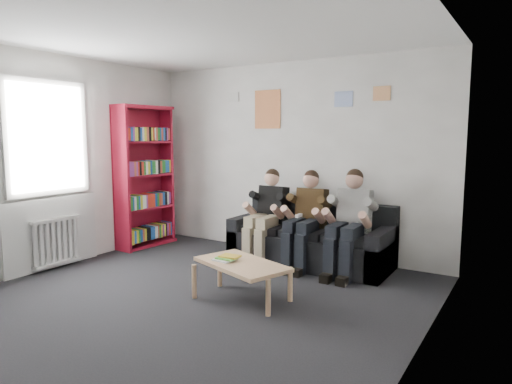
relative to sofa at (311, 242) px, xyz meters
The scene contains 14 objects.
room_shell 2.41m from the sofa, 103.21° to the right, with size 5.00×5.00×5.00m.
sofa is the anchor object (origin of this frame).
bookshelf 2.70m from the sofa, behind, with size 0.32×0.95×2.12m.
coffee_table 1.59m from the sofa, 91.30° to the right, with size 0.99×0.54×0.39m.
game_cases 1.63m from the sofa, 97.53° to the right, with size 0.24×0.21×0.05m.
person_left 0.69m from the sofa, 161.72° to the right, with size 0.37×0.79×1.23m.
person_middle 0.38m from the sofa, 90.00° to the right, with size 0.37×0.80×1.24m.
person_right 0.70m from the sofa, 18.50° to the right, with size 0.39×0.84×1.28m.
radiator 3.26m from the sofa, 144.22° to the right, with size 0.10×0.64×0.60m.
window 3.40m from the sofa, 144.96° to the right, with size 0.05×1.30×2.36m.
poster_large 2.01m from the sofa, 156.86° to the left, with size 0.42×0.01×0.55m, color gold.
poster_blue 1.92m from the sofa, 56.19° to the left, with size 0.25×0.01×0.20m, color #3F73D8.
poster_pink 2.09m from the sofa, 26.82° to the left, with size 0.22×0.01×0.18m, color #CF4076.
poster_sign 2.49m from the sofa, 165.65° to the left, with size 0.20×0.01×0.14m, color silver.
Camera 1 is at (2.97, -3.25, 1.69)m, focal length 32.00 mm.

